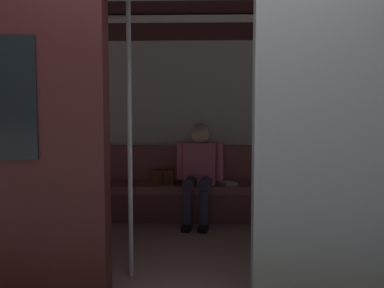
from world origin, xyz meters
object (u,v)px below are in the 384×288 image
object	(u,v)px
train_car	(180,88)
bench_seat	(190,193)
handbag	(163,177)
person_seated	(199,167)
book	(228,183)
grab_pole_door	(130,138)

from	to	relation	value
train_car	bench_seat	world-z (taller)	train_car
train_car	handbag	size ratio (longest dim) A/B	24.62
train_car	handbag	xyz separation A→B (m)	(0.27, -1.00, -0.99)
person_seated	handbag	bearing A→B (deg)	-13.30
train_car	book	size ratio (longest dim) A/B	29.09
grab_pole_door	bench_seat	bearing A→B (deg)	-103.98
train_car	person_seated	xyz separation A→B (m)	(-0.17, -0.90, -0.85)
train_car	bench_seat	distance (m)	1.51
book	handbag	bearing A→B (deg)	-23.66
book	person_seated	bearing A→B (deg)	-7.80
bench_seat	person_seated	distance (m)	0.35
train_car	grab_pole_door	world-z (taller)	train_car
bench_seat	grab_pole_door	xyz separation A→B (m)	(0.40, 1.62, 0.75)
grab_pole_door	person_seated	bearing A→B (deg)	-108.16
handbag	grab_pole_door	bearing A→B (deg)	87.34
bench_seat	book	size ratio (longest dim) A/B	11.28
handbag	person_seated	bearing A→B (deg)	166.70
grab_pole_door	handbag	bearing A→B (deg)	-92.66
handbag	book	xyz separation A→B (m)	(-0.78, 0.01, -0.07)
person_seated	grab_pole_door	xyz separation A→B (m)	(0.51, 1.57, 0.42)
bench_seat	person_seated	world-z (taller)	person_seated
bench_seat	book	bearing A→B (deg)	-174.98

